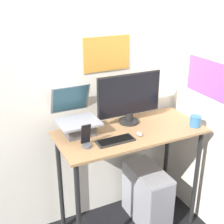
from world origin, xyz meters
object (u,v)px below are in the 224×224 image
object	(u,v)px
mouse	(139,134)
computer_tower	(147,195)
laptop	(77,122)
cell_phone	(86,140)
monitor	(129,99)
keyboard	(115,141)

from	to	relation	value
mouse	computer_tower	world-z (taller)	mouse
laptop	cell_phone	xyz separation A→B (m)	(-0.02, -0.23, -0.03)
monitor	computer_tower	xyz separation A→B (m)	(0.12, -0.13, -0.86)
monitor	cell_phone	world-z (taller)	monitor
monitor	cell_phone	bearing A→B (deg)	-154.01
keyboard	laptop	bearing A→B (deg)	127.00
mouse	cell_phone	bearing A→B (deg)	177.82
cell_phone	keyboard	bearing A→B (deg)	-5.94
keyboard	cell_phone	xyz separation A→B (m)	(-0.21, 0.02, 0.05)
monitor	keyboard	world-z (taller)	monitor
cell_phone	computer_tower	distance (m)	0.91
laptop	monitor	size ratio (longest dim) A/B	0.63
mouse	computer_tower	bearing A→B (deg)	32.12
laptop	monitor	distance (m)	0.44
computer_tower	monitor	bearing A→B (deg)	133.31
computer_tower	cell_phone	bearing A→B (deg)	-171.30
laptop	cell_phone	distance (m)	0.23
cell_phone	computer_tower	size ratio (longest dim) A/B	0.33
cell_phone	computer_tower	xyz separation A→B (m)	(0.57, 0.09, -0.71)
mouse	monitor	bearing A→B (deg)	80.16
laptop	mouse	bearing A→B (deg)	-32.22
monitor	keyboard	size ratio (longest dim) A/B	1.97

